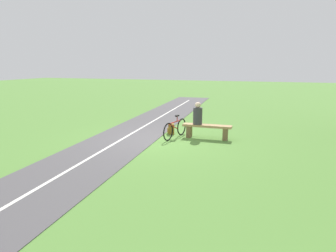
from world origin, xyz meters
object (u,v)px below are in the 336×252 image
object	(u,v)px
person_seated	(198,115)
backpack	(171,129)
bench	(207,129)
bicycle	(175,129)

from	to	relation	value
person_seated	backpack	xyz separation A→B (m)	(1.13, -0.26, -0.68)
bench	person_seated	bearing A→B (deg)	0.00
person_seated	backpack	world-z (taller)	person_seated
bench	backpack	distance (m)	1.52
bench	bicycle	xyz separation A→B (m)	(1.14, 0.31, -0.00)
bench	bicycle	bearing A→B (deg)	14.41
bicycle	backpack	distance (m)	0.69
person_seated	backpack	distance (m)	1.34
bench	bicycle	world-z (taller)	bicycle
person_seated	backpack	size ratio (longest dim) A/B	2.04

